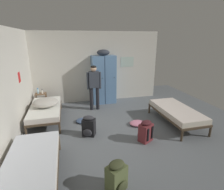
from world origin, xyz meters
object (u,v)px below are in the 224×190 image
(locker_bank, at_px, (104,79))
(backpack_maroon, at_px, (145,131))
(bed_right, at_px, (176,112))
(backpack_olive, at_px, (117,177))
(lotion_bottle, at_px, (42,92))
(backpack_black, at_px, (89,126))
(bed_left_front, at_px, (31,164))
(clothes_pile_denim, at_px, (83,121))
(bedding_heap, at_px, (46,102))
(clothes_pile_pink, at_px, (138,123))
(shelf_unit, at_px, (41,99))
(water_bottle, at_px, (38,91))
(person_traveler, at_px, (94,84))
(bed_left_rear, at_px, (45,109))

(locker_bank, height_order, backpack_maroon, locker_bank)
(bed_right, relative_size, backpack_olive, 3.45)
(lotion_bottle, height_order, backpack_black, lotion_bottle)
(bed_left_front, xyz_separation_m, lotion_bottle, (-0.18, 3.71, 0.26))
(clothes_pile_denim, bearing_deg, bedding_heap, 161.22)
(locker_bank, xyz_separation_m, clothes_pile_pink, (0.56, -2.21, -0.92))
(backpack_maroon, xyz_separation_m, backpack_black, (-1.33, 0.61, 0.00))
(locker_bank, height_order, shelf_unit, locker_bank)
(backpack_black, bearing_deg, water_bottle, 122.21)
(backpack_maroon, height_order, clothes_pile_pink, backpack_maroon)
(clothes_pile_denim, bearing_deg, shelf_unit, 131.22)
(person_traveler, bearing_deg, backpack_olive, -93.44)
(water_bottle, height_order, backpack_black, water_bottle)
(bed_left_front, distance_m, water_bottle, 3.80)
(person_traveler, bearing_deg, water_bottle, 162.61)
(bed_left_front, height_order, bed_left_rear, same)
(bed_left_rear, bearing_deg, backpack_maroon, -36.15)
(locker_bank, xyz_separation_m, bed_left_front, (-2.09, -3.84, -0.59))
(locker_bank, xyz_separation_m, bed_left_rear, (-2.09, -1.23, -0.59))
(bed_right, bearing_deg, shelf_unit, 150.35)
(bed_left_rear, bearing_deg, bed_right, -16.90)
(lotion_bottle, bearing_deg, bed_left_front, -87.23)
(clothes_pile_denim, bearing_deg, bed_left_rear, 160.90)
(bed_left_front, bearing_deg, lotion_bottle, 92.77)
(backpack_maroon, xyz_separation_m, backpack_olive, (-1.11, -1.30, 0.00))
(clothes_pile_denim, bearing_deg, backpack_olive, -83.69)
(shelf_unit, xyz_separation_m, backpack_maroon, (2.75, -2.98, -0.09))
(locker_bank, bearing_deg, bed_right, -54.45)
(lotion_bottle, bearing_deg, bedding_heap, -79.36)
(shelf_unit, xyz_separation_m, clothes_pile_pink, (2.90, -2.12, -0.29))
(shelf_unit, bearing_deg, backpack_maroon, -47.26)
(shelf_unit, distance_m, bed_left_rear, 1.18)
(bed_right, relative_size, clothes_pile_pink, 3.94)
(bed_left_front, bearing_deg, clothes_pile_denim, 63.99)
(bed_right, distance_m, lotion_bottle, 4.58)
(bedding_heap, xyz_separation_m, backpack_olive, (1.36, -3.11, -0.35))
(person_traveler, bearing_deg, locker_bank, 54.34)
(bedding_heap, distance_m, backpack_maroon, 3.08)
(locker_bank, bearing_deg, shelf_unit, -178.02)
(locker_bank, height_order, clothes_pile_pink, locker_bank)
(water_bottle, height_order, lotion_bottle, water_bottle)
(backpack_maroon, bearing_deg, backpack_olive, -130.48)
(shelf_unit, height_order, backpack_black, shelf_unit)
(bed_right, relative_size, backpack_maroon, 3.45)
(person_traveler, xyz_separation_m, lotion_bottle, (-1.79, 0.55, -0.32))
(locker_bank, relative_size, bed_right, 1.09)
(lotion_bottle, xyz_separation_m, clothes_pile_denim, (1.27, -1.49, -0.59))
(person_traveler, bearing_deg, bedding_heap, -159.88)
(backpack_maroon, relative_size, clothes_pile_denim, 1.30)
(water_bottle, relative_size, lotion_bottle, 1.25)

